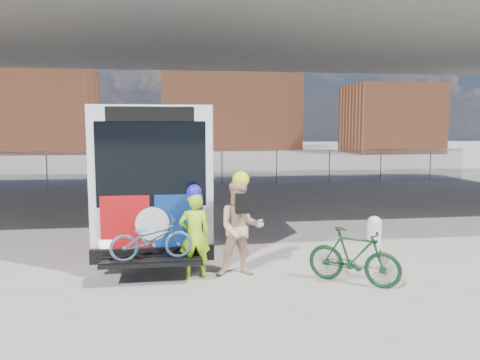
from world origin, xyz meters
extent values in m
plane|color=#9E9991|center=(0.00, 0.00, 0.00)|extent=(160.00, 160.00, 0.00)
cube|color=silver|center=(-2.00, 2.81, 1.95)|extent=(2.55, 12.00, 3.20)
cube|color=black|center=(-2.00, 3.31, 2.59)|extent=(2.61, 11.00, 1.28)
cube|color=black|center=(-2.00, -3.14, 2.33)|extent=(2.24, 0.12, 1.76)
cube|color=black|center=(-2.00, -3.14, 3.36)|extent=(1.78, 0.12, 0.30)
cube|color=black|center=(-2.00, -3.24, 0.45)|extent=(2.55, 0.20, 0.30)
cube|color=#B00D10|center=(-2.55, -3.21, 1.10)|extent=(1.00, 0.08, 1.20)
cube|color=navy|center=(-1.45, -3.21, 1.10)|extent=(1.00, 0.08, 1.20)
cylinder|color=silver|center=(-2.00, -3.23, 1.10)|extent=(0.70, 0.06, 0.70)
cube|color=gray|center=(-2.00, 2.81, 3.62)|extent=(1.28, 7.20, 0.14)
cube|color=black|center=(-2.00, -3.74, 0.45)|extent=(2.00, 0.70, 0.06)
cylinder|color=black|center=(-3.15, -1.59, 0.50)|extent=(0.30, 1.00, 1.00)
cylinder|color=black|center=(-0.85, -1.59, 0.50)|extent=(0.30, 1.00, 1.00)
cylinder|color=black|center=(-3.15, 7.01, 0.50)|extent=(0.30, 1.00, 1.00)
cylinder|color=black|center=(-0.85, 7.01, 0.50)|extent=(0.30, 1.00, 1.00)
cube|color=#B00D10|center=(-3.30, -0.99, 1.30)|extent=(0.06, 2.60, 1.70)
cube|color=navy|center=(-3.30, 0.61, 1.30)|extent=(0.06, 1.40, 1.70)
cube|color=#B00D10|center=(-0.70, -0.99, 1.30)|extent=(0.06, 2.60, 1.70)
cube|color=navy|center=(-0.70, 0.61, 1.30)|extent=(0.06, 1.40, 1.70)
imported|color=#3B6382|center=(-2.00, -3.74, 0.90)|extent=(1.68, 0.80, 0.85)
cube|color=#605E59|center=(0.00, 4.00, 6.75)|extent=(40.00, 16.00, 1.50)
cylinder|color=gray|center=(-8.00, 12.00, 0.90)|extent=(0.06, 0.06, 1.80)
cylinder|color=gray|center=(-4.00, 12.00, 0.90)|extent=(0.06, 0.06, 1.80)
cylinder|color=gray|center=(0.00, 12.00, 0.90)|extent=(0.06, 0.06, 1.80)
cylinder|color=gray|center=(4.00, 12.00, 0.90)|extent=(0.06, 0.06, 1.80)
cylinder|color=gray|center=(8.00, 12.00, 0.90)|extent=(0.06, 0.06, 1.80)
cylinder|color=gray|center=(12.00, 12.00, 0.90)|extent=(0.06, 0.06, 1.80)
plane|color=gray|center=(0.00, 12.00, 0.90)|extent=(30.00, 0.00, 30.00)
cube|color=gray|center=(0.00, 12.00, 1.82)|extent=(30.00, 0.05, 0.04)
cube|color=brown|center=(-18.00, 45.00, 5.00)|extent=(14.00, 10.00, 10.00)
cube|color=brown|center=(6.00, 52.00, 6.00)|extent=(18.00, 12.00, 12.00)
cube|color=brown|center=(24.00, 40.00, 4.00)|extent=(10.00, 8.00, 8.00)
cylinder|color=brown|center=(14.00, 55.00, 12.50)|extent=(2.20, 2.20, 25.00)
cylinder|color=silver|center=(2.74, -3.49, 0.51)|extent=(0.31, 0.31, 1.03)
sphere|color=silver|center=(2.74, -3.49, 1.03)|extent=(0.31, 0.31, 0.31)
imported|color=#A8E818|center=(-1.14, -3.49, 0.88)|extent=(0.68, 0.48, 1.77)
sphere|color=#1C1BE5|center=(-1.14, -3.49, 1.79)|extent=(0.31, 0.31, 0.31)
imported|color=#DDAF8D|center=(-0.18, -3.49, 1.01)|extent=(0.98, 0.77, 2.01)
sphere|color=#E0FF1A|center=(-0.18, -3.49, 2.03)|extent=(0.35, 0.35, 0.35)
cube|color=black|center=(-0.18, -3.69, 1.56)|extent=(0.28, 0.16, 0.40)
imported|color=#12381A|center=(1.95, -4.34, 0.56)|extent=(1.80, 1.53, 1.11)
camera|label=1|loc=(-1.52, -12.92, 3.10)|focal=35.00mm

